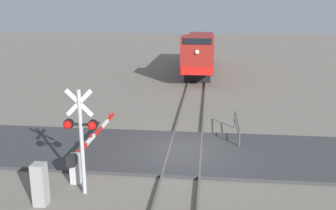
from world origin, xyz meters
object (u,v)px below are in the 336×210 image
Objects in this scene: crossing_signal at (81,131)px; locomotive at (199,51)px; crossing_gate at (83,154)px; utility_cabinet at (40,184)px; guard_railing at (237,126)px.

locomotive is at bearing 82.84° from crossing_signal.
locomotive is at bearing 81.06° from crossing_gate.
crossing_gate is 4.22× the size of utility_cabinet.
utility_cabinet is 10.03m from guard_railing.
crossing_gate is at bearing -98.94° from locomotive.
utility_cabinet reaches higher than guard_railing.
locomotive is at bearing 80.63° from utility_cabinet.
utility_cabinet is at bearing -133.43° from guard_railing.
guard_railing is (6.89, 7.28, -0.10)m from utility_cabinet.
crossing_gate is 7.91m from guard_railing.
crossing_gate is 2.56m from utility_cabinet.
crossing_signal is (-3.28, -26.08, 0.20)m from locomotive.
crossing_signal is at bearing -131.80° from guard_railing.
crossing_signal is 2.16m from utility_cabinet.
guard_railing is at bearing 48.20° from crossing_signal.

